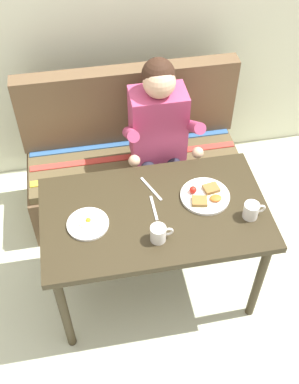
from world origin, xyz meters
The scene contains 10 objects.
ground_plane centered at (0.00, 0.00, 0.00)m, with size 8.00×8.00×0.00m, color beige.
table centered at (0.00, 0.00, 0.65)m, with size 1.20×0.70×0.73m.
couch centered at (0.00, 0.76, 0.33)m, with size 1.44×0.56×1.00m.
person centered at (0.15, 0.59, 0.74)m, with size 0.45×0.61×1.21m.
plate_breakfast centered at (0.29, 0.05, 0.74)m, with size 0.27×0.27×0.05m.
plate_eggs centered at (-0.35, -0.03, 0.74)m, with size 0.22×0.22×0.04m.
coffee_mug centered at (-0.02, -0.18, 0.78)m, with size 0.12×0.08×0.09m.
coffee_mug_second centered at (0.48, -0.12, 0.78)m, with size 0.12×0.08×0.09m.
fork centered at (0.00, 0.02, 0.73)m, with size 0.01×0.17×0.01m, color silver.
knife centered at (0.01, 0.16, 0.73)m, with size 0.01×0.20×0.01m, color silver.
Camera 1 is at (-0.31, -1.57, 2.62)m, focal length 44.05 mm.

